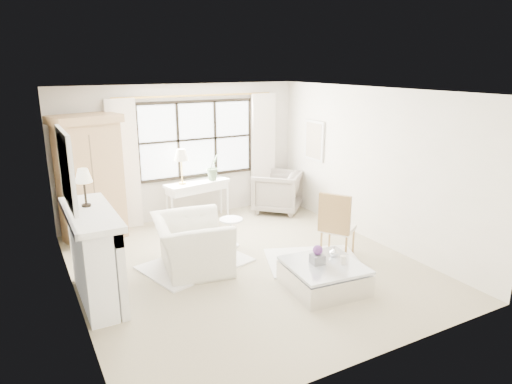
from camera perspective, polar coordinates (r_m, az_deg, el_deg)
floor at (r=7.30m, az=-1.25°, el=-9.14°), size 5.50×5.50×0.00m
ceiling at (r=6.63m, az=-1.39°, el=12.52°), size 5.50×5.50×0.00m
wall_back at (r=9.32m, az=-9.13°, el=4.90°), size 5.00×0.00×5.00m
wall_front at (r=4.69m, az=14.39°, el=-6.33°), size 5.00×0.00×5.00m
wall_left at (r=6.16m, az=-22.46°, el=-1.73°), size 0.00×5.50×5.50m
wall_right at (r=8.26m, az=14.31°, el=3.22°), size 0.00×5.50×5.50m
window_pane at (r=9.36m, az=-7.41°, el=6.57°), size 2.40×0.02×1.50m
window_frame at (r=9.35m, az=-7.39°, el=6.56°), size 2.50×0.04×1.50m
curtain_rod at (r=9.20m, az=-7.47°, el=11.87°), size 3.30×0.04×0.04m
curtain_left at (r=8.93m, az=-16.15°, el=3.24°), size 0.55×0.10×2.47m
curtain_right at (r=9.98m, az=0.90°, el=5.14°), size 0.55×0.10×2.47m
fireplace at (r=6.42m, az=-19.79°, el=-7.45°), size 0.58×1.66×1.26m
mirror_frame at (r=6.04m, az=-22.66°, el=2.75°), size 0.05×1.15×0.95m
mirror_glass at (r=6.05m, az=-22.38°, el=2.78°), size 0.02×1.00×0.80m
art_frame at (r=9.50m, az=7.30°, el=6.40°), size 0.04×0.62×0.82m
art_canvas at (r=9.49m, az=7.20°, el=6.39°), size 0.01×0.52×0.72m
mantel_lamp at (r=6.31m, az=-20.77°, el=1.72°), size 0.22×0.22×0.51m
armoire at (r=8.51m, az=-20.02°, el=1.66°), size 1.26×0.97×2.24m
console_table at (r=9.29m, az=-7.30°, el=-1.10°), size 1.36×0.68×0.80m
console_lamp at (r=8.94m, az=-9.33°, el=4.48°), size 0.28×0.28×0.69m
orchid_plant at (r=9.25m, az=-5.39°, el=3.15°), size 0.37×0.35×0.53m
side_table at (r=7.91m, az=-3.12°, el=-4.56°), size 0.40×0.40×0.51m
rug_left at (r=7.39m, az=-7.54°, el=-8.87°), size 1.83×1.50×0.03m
rug_right at (r=7.49m, az=7.15°, el=-8.50°), size 1.76×1.55×0.03m
club_armchair at (r=7.12m, az=-8.05°, el=-6.42°), size 1.28×1.41×0.81m
wingback_chair at (r=9.77m, az=2.68°, el=0.05°), size 1.32×1.32×0.86m
french_chair at (r=7.67m, az=10.11°, el=-5.62°), size 0.67×0.67×1.08m
coffee_table at (r=6.60m, az=8.47°, el=-10.42°), size 1.09×1.09×0.38m
planter_box at (r=6.48m, az=7.68°, el=-8.32°), size 0.20×0.20×0.13m
planter_flowers at (r=6.43m, az=7.72°, el=-7.21°), size 0.14×0.14×0.14m
pillar_candle at (r=6.53m, az=10.82°, el=-8.33°), size 0.08×0.08×0.12m
coffee_vase at (r=6.75m, az=9.74°, el=-7.36°), size 0.17×0.17×0.14m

